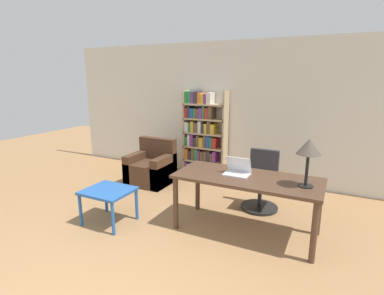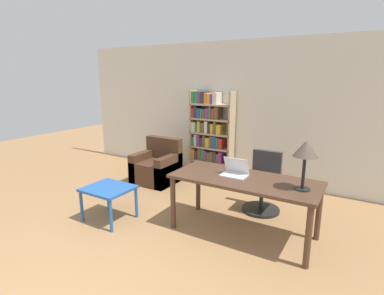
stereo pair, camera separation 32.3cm
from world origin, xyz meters
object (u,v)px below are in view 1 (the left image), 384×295
desk (247,184)px  armchair (151,168)px  side_table_blue (108,194)px  bookshelf (202,137)px  table_lamp (309,149)px  laptop (237,171)px  office_chair (261,184)px

desk → armchair: size_ratio=2.19×
side_table_blue → bookshelf: 2.56m
desk → table_lamp: size_ratio=3.25×
armchair → bookshelf: size_ratio=0.48×
armchair → side_table_blue: bearing=-76.2°
desk → bookshelf: size_ratio=1.06×
side_table_blue → armchair: armchair is taller
desk → table_lamp: (0.71, -0.03, 0.55)m
desk → laptop: size_ratio=5.66×
table_lamp → bookshelf: bookshelf is taller
table_lamp → desk: bearing=177.8°
desk → laptop: (-0.14, 0.03, 0.15)m
side_table_blue → bookshelf: (0.28, 2.51, 0.40)m
desk → office_chair: 0.90m
table_lamp → armchair: bearing=160.1°
table_lamp → bookshelf: 2.97m
laptop → armchair: laptop is taller
desk → bookshelf: bookshelf is taller
laptop → office_chair: (0.14, 0.82, -0.43)m
table_lamp → side_table_blue: size_ratio=0.88×
side_table_blue → armchair: bearing=103.8°
side_table_blue → office_chair: bearing=39.5°
laptop → side_table_blue: size_ratio=0.51×
office_chair → side_table_blue: 2.32m
laptop → office_chair: bearing=80.6°
bookshelf → office_chair: bearing=-34.7°
laptop → bookshelf: bookshelf is taller
office_chair → armchair: 2.20m
laptop → bookshelf: bearing=126.4°
side_table_blue → bookshelf: bookshelf is taller
table_lamp → office_chair: 1.41m
table_lamp → office_chair: bearing=129.3°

